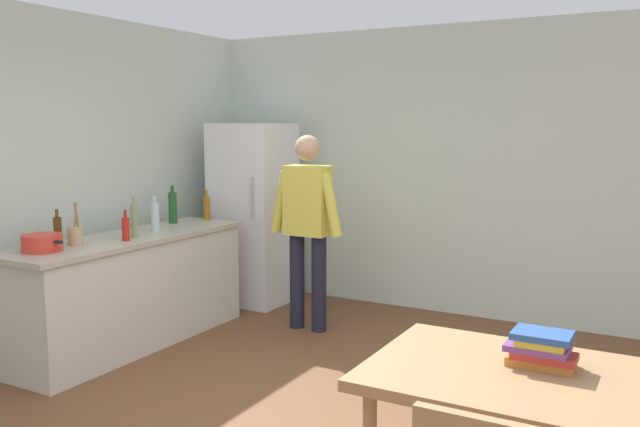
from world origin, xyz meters
TOP-DOWN VIEW (x-y plane):
  - wall_back at (0.00, 3.00)m, footprint 6.40×0.12m
  - wall_left at (-2.60, 0.20)m, footprint 0.12×5.60m
  - kitchen_counter at (-2.00, 0.80)m, footprint 0.64×2.20m
  - refrigerator at (-1.90, 2.40)m, footprint 0.70×0.67m
  - person at (-0.95, 1.85)m, footprint 0.70×0.22m
  - dining_table at (1.40, -0.30)m, footprint 1.40×0.90m
  - cooking_pot at (-2.06, 0.02)m, footprint 0.40×0.28m
  - utensil_jar at (-2.05, 0.31)m, footprint 0.11×0.11m
  - bottle_oil_amber at (-2.03, 1.83)m, footprint 0.06×0.06m
  - bottle_beer_brown at (-2.21, 0.28)m, footprint 0.06×0.06m
  - bottle_vinegar_tall at (-1.91, 0.77)m, footprint 0.06×0.06m
  - bottle_wine_green at (-2.17, 1.51)m, footprint 0.08×0.08m
  - bottle_sauce_red at (-1.86, 0.62)m, footprint 0.06×0.06m
  - bottle_water_clear at (-1.97, 1.07)m, footprint 0.07×0.07m
  - book_stack at (1.40, -0.19)m, footprint 0.30×0.19m

SIDE VIEW (x-z plane):
  - kitchen_counter at x=-2.00m, z-range 0.00..0.90m
  - dining_table at x=1.40m, z-range 0.30..1.05m
  - book_stack at x=1.40m, z-range 0.75..0.90m
  - refrigerator at x=-1.90m, z-range 0.00..1.80m
  - cooking_pot at x=-2.06m, z-range 0.90..1.02m
  - person at x=-0.95m, z-range 0.13..1.83m
  - utensil_jar at x=-2.05m, z-range 0.82..1.14m
  - bottle_sauce_red at x=-1.86m, z-range 0.88..1.12m
  - bottle_beer_brown at x=-2.21m, z-range 0.88..1.14m
  - bottle_oil_amber at x=-2.03m, z-range 0.88..1.16m
  - bottle_water_clear at x=-1.97m, z-range 0.88..1.18m
  - bottle_vinegar_tall at x=-1.91m, z-range 0.88..1.20m
  - bottle_wine_green at x=-2.17m, z-range 0.88..1.22m
  - wall_back at x=0.00m, z-range 0.00..2.70m
  - wall_left at x=-2.60m, z-range 0.00..2.70m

